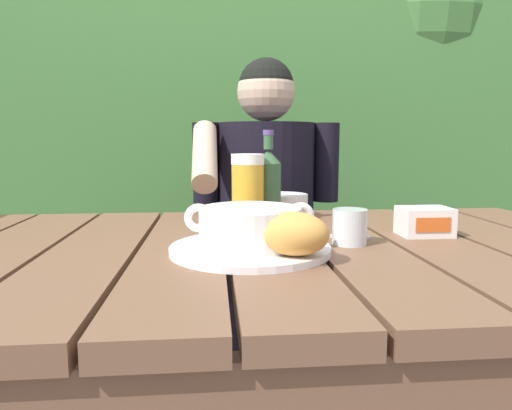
# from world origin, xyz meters

# --- Properties ---
(dining_table) EXTENTS (1.45, 0.83, 0.72)m
(dining_table) POSITION_xyz_m (0.00, 0.00, 0.64)
(dining_table) COLOR brown
(dining_table) RESTS_ON ground_plane
(hedge_backdrop) EXTENTS (4.17, 0.98, 2.02)m
(hedge_backdrop) POSITION_xyz_m (0.24, 1.61, 1.00)
(hedge_backdrop) COLOR #407237
(hedge_backdrop) RESTS_ON ground_plane
(chair_near_diner) EXTENTS (0.45, 0.48, 0.95)m
(chair_near_diner) POSITION_xyz_m (0.07, 0.86, 0.47)
(chair_near_diner) COLOR brown
(chair_near_diner) RESTS_ON ground_plane
(person_eating) EXTENTS (0.48, 0.47, 1.18)m
(person_eating) POSITION_xyz_m (0.07, 0.65, 0.70)
(person_eating) COLOR black
(person_eating) RESTS_ON ground_plane
(serving_plate) EXTENTS (0.28, 0.28, 0.01)m
(serving_plate) POSITION_xyz_m (-0.04, -0.06, 0.73)
(serving_plate) COLOR white
(serving_plate) RESTS_ON dining_table
(soup_bowl) EXTENTS (0.23, 0.18, 0.08)m
(soup_bowl) POSITION_xyz_m (-0.04, -0.06, 0.77)
(soup_bowl) COLOR white
(soup_bowl) RESTS_ON serving_plate
(bread_roll) EXTENTS (0.14, 0.13, 0.07)m
(bread_roll) POSITION_xyz_m (0.02, -0.13, 0.77)
(bread_roll) COLOR gold
(bread_roll) RESTS_ON serving_plate
(beer_glass) EXTENTS (0.07, 0.07, 0.16)m
(beer_glass) POSITION_xyz_m (-0.02, 0.19, 0.81)
(beer_glass) COLOR gold
(beer_glass) RESTS_ON dining_table
(beer_bottle) EXTENTS (0.06, 0.06, 0.22)m
(beer_bottle) POSITION_xyz_m (0.03, 0.23, 0.81)
(beer_bottle) COLOR #325433
(beer_bottle) RESTS_ON dining_table
(water_glass_small) EXTENTS (0.07, 0.07, 0.07)m
(water_glass_small) POSITION_xyz_m (0.15, -0.01, 0.76)
(water_glass_small) COLOR silver
(water_glass_small) RESTS_ON dining_table
(butter_tub) EXTENTS (0.10, 0.08, 0.06)m
(butter_tub) POSITION_xyz_m (0.33, 0.05, 0.75)
(butter_tub) COLOR white
(butter_tub) RESTS_ON dining_table
(table_knife) EXTENTS (0.16, 0.06, 0.01)m
(table_knife) POSITION_xyz_m (0.11, 0.05, 0.73)
(table_knife) COLOR silver
(table_knife) RESTS_ON dining_table
(diner_bowl) EXTENTS (0.13, 0.13, 0.06)m
(diner_bowl) POSITION_xyz_m (0.07, 0.32, 0.75)
(diner_bowl) COLOR white
(diner_bowl) RESTS_ON dining_table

